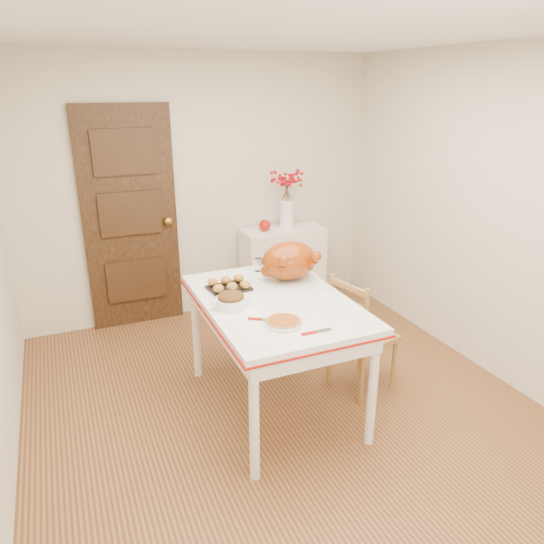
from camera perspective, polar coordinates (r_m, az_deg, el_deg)
name	(u,v)px	position (r m, az deg, el deg)	size (l,w,h in m)	color
floor	(288,415)	(3.75, 1.82, -15.71)	(3.50, 4.00, 0.00)	#512C1C
ceiling	(293,26)	(3.05, 2.39, 25.84)	(3.50, 4.00, 0.00)	white
wall_back	(202,190)	(5.01, -7.87, 9.12)	(3.50, 0.00, 2.50)	beige
wall_right	(500,219)	(4.21, 24.23, 5.41)	(0.00, 4.00, 2.50)	beige
door_back	(130,220)	(4.89, -15.59, 5.65)	(0.85, 0.06, 2.06)	black
sideboard	(283,268)	(5.28, 1.21, 0.51)	(0.83, 0.37, 0.83)	white
kitchen_table	(275,354)	(3.62, 0.32, -9.20)	(0.96, 1.40, 0.84)	white
chair_oak	(363,333)	(3.90, 10.19, -6.73)	(0.40, 0.40, 0.91)	olive
berry_vase	(287,199)	(5.10, 1.67, 8.19)	(0.31, 0.31, 0.61)	white
apple	(265,225)	(5.06, -0.82, 5.26)	(0.12, 0.12, 0.12)	#A6110B
turkey_platter	(289,263)	(3.68, 1.92, 1.05)	(0.48, 0.38, 0.30)	#842B02
pumpkin_pie	(283,321)	(3.07, 1.29, -5.56)	(0.22, 0.22, 0.05)	#954715
stuffing_dish	(231,300)	(3.31, -4.64, -3.17)	(0.26, 0.20, 0.10)	#503111
rolls_tray	(229,284)	(3.60, -4.86, -1.39)	(0.28, 0.22, 0.08)	#B47228
pie_server	(317,332)	(3.00, 5.04, -6.68)	(0.19, 0.06, 0.01)	silver
carving_knife	(267,320)	(3.13, -0.53, -5.38)	(0.24, 0.06, 0.01)	silver
drinking_glass	(258,265)	(3.94, -1.55, 0.83)	(0.06, 0.06, 0.10)	white
shaker_pair	(288,261)	(4.03, 1.86, 1.26)	(0.10, 0.04, 0.10)	white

